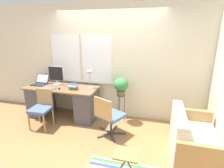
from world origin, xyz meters
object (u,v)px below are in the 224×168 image
desk_lamp (90,73)px  folding_stool (127,156)px  monitor (56,75)px  office_chair_swivel (109,115)px  keyboard (48,88)px  desk_chair_wooden (42,107)px  potted_plant (121,85)px  laptop (40,82)px  book_stack (73,86)px  plant_stand (121,99)px  couch_loveseat (192,143)px  mouse (59,88)px

desk_lamp → folding_stool: (1.16, -1.58, -0.74)m
monitor → office_chair_swivel: bearing=-23.3°
keyboard → desk_chair_wooden: size_ratio=0.43×
potted_plant → folding_stool: bearing=-74.9°
laptop → office_chair_swivel: laptop is taller
monitor → book_stack: bearing=-22.7°
laptop → office_chair_swivel: 2.05m
office_chair_swivel → folding_stool: size_ratio=1.97×
plant_stand → desk_chair_wooden: bearing=-156.8°
laptop → potted_plant: size_ratio=0.88×
potted_plant → folding_stool: (0.44, -1.65, -0.50)m
monitor → desk_lamp: 0.91m
office_chair_swivel → couch_loveseat: size_ratio=0.73×
keyboard → book_stack: 0.59m
desk_chair_wooden → office_chair_swivel: 1.52m
laptop → mouse: laptop is taller
keyboard → couch_loveseat: size_ratio=0.30×
desk_lamp → couch_loveseat: bearing=-23.0°
book_stack → monitor: bearing=157.3°
desk_chair_wooden → monitor: bearing=87.5°
desk_lamp → office_chair_swivel: desk_lamp is taller
laptop → potted_plant: bearing=3.3°
laptop → desk_lamp: (1.31, 0.05, 0.30)m
monitor → potted_plant: 1.63m
folding_stool → monitor: bearing=141.8°
mouse → desk_lamp: 0.78m
couch_loveseat → potted_plant: size_ratio=3.00×
potted_plant → desk_lamp: bearing=-174.7°
keyboard → desk_lamp: bearing=17.4°
desk_lamp → potted_plant: (0.72, 0.07, -0.25)m
monitor → mouse: size_ratio=6.26×
monitor → folding_stool: bearing=-38.2°
potted_plant → book_stack: bearing=-166.7°
mouse → desk_lamp: bearing=22.5°
monitor → potted_plant: bearing=0.6°
desk_chair_wooden → couch_loveseat: desk_chair_wooden is taller
mouse → plant_stand: mouse is taller
book_stack → desk_chair_wooden: bearing=-141.5°
monitor → folding_stool: size_ratio=1.05×
keyboard → book_stack: (0.58, 0.10, 0.06)m
mouse → potted_plant: potted_plant is taller
desk_lamp → plant_stand: (0.72, 0.07, -0.58)m
couch_loveseat → book_stack: bearing=73.8°
monitor → potted_plant: monitor is taller
mouse → monitor: bearing=128.4°
book_stack → couch_loveseat: (2.47, -0.72, -0.54)m
keyboard → folding_stool: 2.49m
mouse → couch_loveseat: couch_loveseat is taller
book_stack → folding_stool: book_stack is taller
desk_chair_wooden → potted_plant: (1.62, 0.70, 0.41)m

